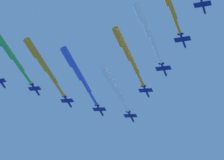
{
  "coord_description": "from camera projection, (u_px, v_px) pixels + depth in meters",
  "views": [
    {
      "loc": [
        22.28,
        113.54,
        40.03
      ],
      "look_at": [
        0.0,
        0.0,
        199.07
      ],
      "focal_mm": 57.94,
      "sensor_mm": 36.0,
      "label": 1
    }
  ],
  "objects": [
    {
      "name": "jet_port_inner",
      "position": [
        77.0,
        71.0,
        191.26
      ],
      "size": [
        30.95,
        43.27,
        4.55
      ],
      "color": "navy"
    },
    {
      "name": "jet_starboard_mid",
      "position": [
        147.0,
        29.0,
        176.37
      ],
      "size": [
        28.41,
        39.35,
        4.5
      ],
      "color": "navy"
    },
    {
      "name": "jet_port_outer",
      "position": [
        8.0,
        51.0,
        187.41
      ],
      "size": [
        29.67,
        40.87,
        4.51
      ],
      "color": "navy"
    },
    {
      "name": "jet_starboard_inner",
      "position": [
        127.0,
        52.0,
        188.24
      ],
      "size": [
        30.67,
        41.74,
        4.57
      ],
      "color": "navy"
    },
    {
      "name": "jet_port_mid",
      "position": [
        42.0,
        63.0,
        188.12
      ],
      "size": [
        30.79,
        42.1,
        4.54
      ],
      "color": "navy"
    },
    {
      "name": "jet_lead",
      "position": [
        113.0,
        85.0,
        198.35
      ],
      "size": [
        28.23,
        38.09,
        4.56
      ],
      "color": "navy"
    }
  ]
}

